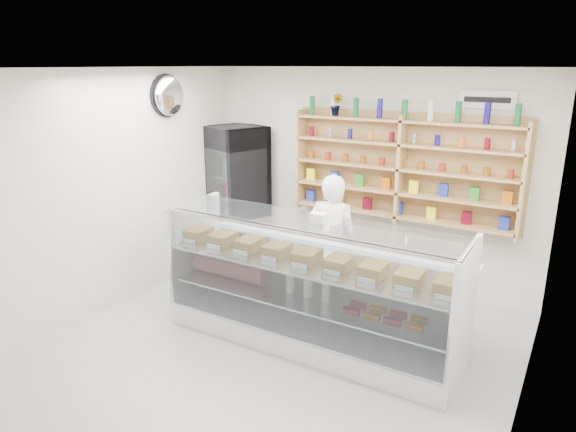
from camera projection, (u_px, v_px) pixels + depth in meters
The scene contains 8 objects.
room at pixel (262, 228), 4.68m from camera, with size 5.00×5.00×5.00m.
display_counter at pixel (311, 309), 5.38m from camera, with size 3.11×0.93×1.35m.
shop_worker at pixel (332, 242), 6.03m from camera, with size 0.60×0.39×1.64m, color white.
drinks_cooler at pixel (238, 195), 7.45m from camera, with size 0.91×0.90×2.00m.
wall_shelving at pixel (401, 169), 6.30m from camera, with size 2.84×0.28×1.33m.
potted_plant at pixel (336, 104), 6.53m from camera, with size 0.16×0.13×0.28m, color #1E6626.
security_mirror at pixel (169, 96), 6.43m from camera, with size 0.15×0.50×0.50m, color silver.
wall_sign at pixel (487, 100), 5.73m from camera, with size 0.62×0.03×0.20m, color white.
Camera 1 is at (2.47, -3.71, 2.83)m, focal length 32.00 mm.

